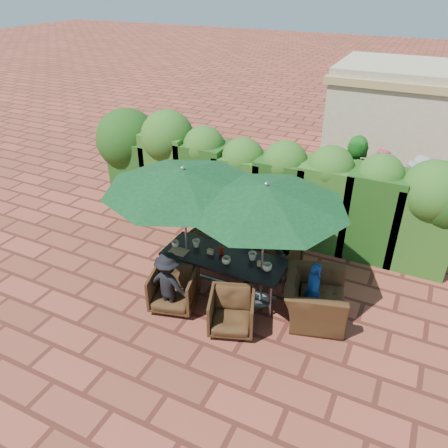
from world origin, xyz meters
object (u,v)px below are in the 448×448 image
at_px(chair_near_left, 173,288).
at_px(chair_end_right, 315,293).
at_px(dining_table, 224,260).
at_px(umbrella_left, 183,179).
at_px(chair_far_right, 280,256).
at_px(chair_far_left, 211,240).
at_px(umbrella_right, 266,196).
at_px(chair_near_right, 232,310).
at_px(chair_far_mid, 247,246).

relative_size(chair_near_left, chair_end_right, 0.68).
relative_size(dining_table, chair_end_right, 1.96).
bearing_deg(umbrella_left, dining_table, 5.67).
height_order(chair_far_right, chair_end_right, chair_end_right).
distance_m(umbrella_left, chair_far_left, 2.12).
bearing_deg(chair_near_left, chair_end_right, 4.74).
height_order(dining_table, chair_end_right, chair_end_right).
bearing_deg(chair_near_left, umbrella_left, 86.51).
distance_m(umbrella_right, chair_near_right, 2.03).
relative_size(chair_far_left, chair_far_right, 0.99).
relative_size(umbrella_left, chair_end_right, 2.43).
bearing_deg(chair_far_left, chair_end_right, 164.75).
xyz_separation_m(umbrella_right, chair_far_left, (-1.55, 1.00, -1.85)).
distance_m(chair_near_left, chair_near_right, 1.21).
bearing_deg(dining_table, chair_near_left, -125.79).
bearing_deg(chair_near_right, chair_far_right, 65.37).
height_order(dining_table, chair_far_left, dining_table).
bearing_deg(dining_table, umbrella_right, -3.64).
bearing_deg(umbrella_left, chair_end_right, 1.56).
bearing_deg(chair_near_left, chair_near_right, -18.24).
bearing_deg(chair_near_right, chair_end_right, 18.19).
height_order(umbrella_left, umbrella_right, same).
xyz_separation_m(chair_far_left, chair_near_right, (1.37, -1.87, 0.03)).
height_order(umbrella_right, chair_far_mid, umbrella_right).
height_order(dining_table, chair_far_mid, dining_table).
relative_size(chair_far_left, chair_end_right, 0.60).
bearing_deg(chair_near_right, chair_near_left, 156.90).
height_order(umbrella_left, chair_far_left, umbrella_left).
height_order(chair_far_mid, chair_end_right, chair_end_right).
distance_m(umbrella_left, chair_near_right, 2.43).
bearing_deg(chair_near_right, umbrella_right, 58.51).
height_order(dining_table, umbrella_left, umbrella_left).
distance_m(chair_far_right, chair_end_right, 1.45).
bearing_deg(chair_near_right, chair_far_left, 106.48).
bearing_deg(umbrella_left, chair_far_right, 35.58).
xyz_separation_m(chair_far_mid, chair_far_right, (0.74, -0.01, -0.01)).
xyz_separation_m(umbrella_left, chair_end_right, (2.54, 0.07, -1.69)).
height_order(umbrella_left, chair_near_left, umbrella_left).
relative_size(dining_table, chair_near_left, 2.89).
distance_m(dining_table, chair_near_right, 1.13).
relative_size(chair_far_left, chair_far_mid, 0.97).
relative_size(chair_near_left, chair_near_right, 1.04).
bearing_deg(umbrella_right, chair_near_left, -149.95).
bearing_deg(umbrella_left, chair_far_mid, 54.54).
bearing_deg(chair_far_right, chair_near_right, 100.04).
height_order(chair_far_left, chair_end_right, chair_end_right).
height_order(chair_far_left, chair_far_right, chair_far_right).
xyz_separation_m(umbrella_left, chair_far_right, (1.53, 1.09, -1.85)).
bearing_deg(dining_table, chair_far_right, 53.25).
distance_m(umbrella_right, chair_end_right, 1.97).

